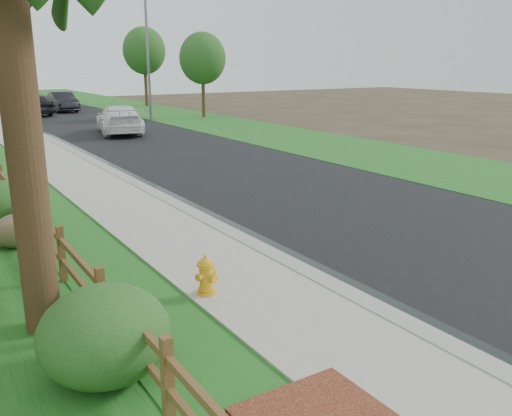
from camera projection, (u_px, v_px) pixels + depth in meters
ground at (417, 352)px, 7.65m from camera, size 120.00×120.00×0.00m
road at (79, 119)px, 38.54m from camera, size 8.00×90.00×0.02m
curb at (16, 122)px, 36.35m from camera, size 0.40×90.00×0.12m
wet_gutter at (21, 122)px, 36.54m from camera, size 0.50×90.00×0.00m
verge_far at (169, 114)px, 42.11m from camera, size 6.00×90.00×0.04m
ranch_fence at (47, 234)px, 10.83m from camera, size 0.12×16.92×1.10m
fire_hydrant at (206, 276)px, 9.24m from camera, size 0.46×0.38×0.70m
white_suv at (119, 119)px, 30.49m from camera, size 3.30×5.81×1.59m
dark_car_mid at (32, 105)px, 40.72m from camera, size 2.83×5.08×1.63m
dark_car_far at (63, 102)px, 44.15m from camera, size 1.68×4.77×1.57m
streetlight at (145, 43)px, 36.44m from camera, size 2.05×0.87×9.17m
boulder at (20, 230)px, 11.87m from camera, size 1.34×1.14×0.77m
shrub_a at (104, 335)px, 6.84m from camera, size 2.03×2.03×1.25m
shrub_c at (7, 205)px, 13.13m from camera, size 1.80×1.80×1.20m
tree_mid_right at (202, 58)px, 38.58m from camera, size 3.32×3.32×6.02m
tree_far_right at (144, 51)px, 48.44m from camera, size 3.80×3.80×7.01m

